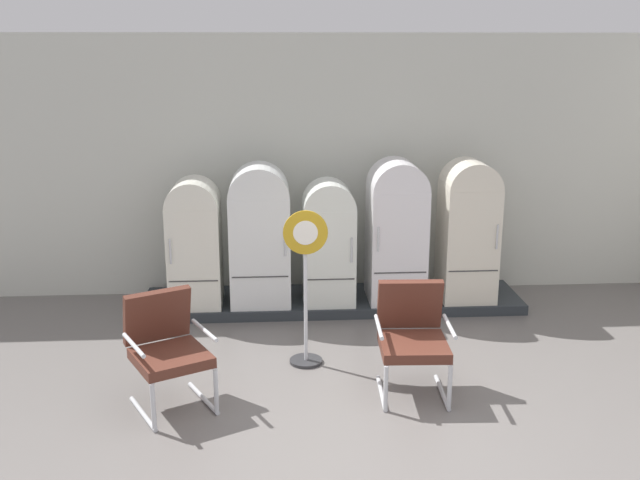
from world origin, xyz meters
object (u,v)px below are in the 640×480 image
refrigerator_1 (260,231)px  armchair_left (167,345)px  refrigerator_2 (329,239)px  refrigerator_3 (396,226)px  refrigerator_4 (468,226)px  sign_stand (306,293)px  refrigerator_0 (195,239)px  armchair_right (412,333)px

refrigerator_1 → armchair_left: bearing=-109.3°
refrigerator_2 → refrigerator_3: refrigerator_3 is taller
refrigerator_4 → sign_stand: refrigerator_4 is taller
refrigerator_2 → refrigerator_3: size_ratio=0.87×
refrigerator_1 → refrigerator_3: size_ratio=0.98×
refrigerator_0 → refrigerator_4: 3.12m
refrigerator_1 → armchair_left: refrigerator_1 is taller
refrigerator_1 → sign_stand: (0.45, -1.45, -0.24)m
refrigerator_2 → sign_stand: 1.48m
refrigerator_1 → armchair_right: 2.52m
refrigerator_1 → refrigerator_2: (0.78, -0.02, -0.10)m
refrigerator_2 → armchair_right: 2.16m
refrigerator_2 → armchair_right: bearing=-74.2°
sign_stand → armchair_right: bearing=-34.5°
armchair_left → sign_stand: bearing=31.3°
refrigerator_0 → refrigerator_2: 1.51m
armchair_right → sign_stand: size_ratio=0.64×
refrigerator_1 → sign_stand: 1.54m
refrigerator_3 → sign_stand: (-1.11, -1.47, -0.26)m
refrigerator_0 → refrigerator_1: bearing=0.3°
refrigerator_0 → refrigerator_3: size_ratio=0.89×
armchair_right → refrigerator_2: bearing=105.8°
armchair_left → refrigerator_1: bearing=70.7°
refrigerator_4 → armchair_left: refrigerator_4 is taller
refrigerator_0 → armchair_left: bearing=-91.0°
refrigerator_0 → refrigerator_3: refrigerator_3 is taller
sign_stand → refrigerator_0: bearing=129.2°
refrigerator_3 → refrigerator_4: (0.83, -0.03, -0.00)m
refrigerator_3 → armchair_left: refrigerator_3 is taller
refrigerator_3 → refrigerator_4: size_ratio=1.00×
refrigerator_4 → armchair_right: refrigerator_4 is taller
refrigerator_4 → armchair_right: bearing=-116.3°
armchair_right → sign_stand: 1.12m
refrigerator_0 → armchair_right: 2.96m
refrigerator_3 → armchair_right: size_ratio=1.66×
refrigerator_1 → refrigerator_0: bearing=-179.7°
refrigerator_2 → sign_stand: sign_stand is taller
refrigerator_1 → armchair_right: refrigerator_1 is taller
refrigerator_4 → armchair_right: (-1.03, -2.07, -0.43)m
refrigerator_4 → refrigerator_3: bearing=178.2°
refrigerator_4 → armchair_right: 2.35m
refrigerator_4 → sign_stand: bearing=-143.2°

